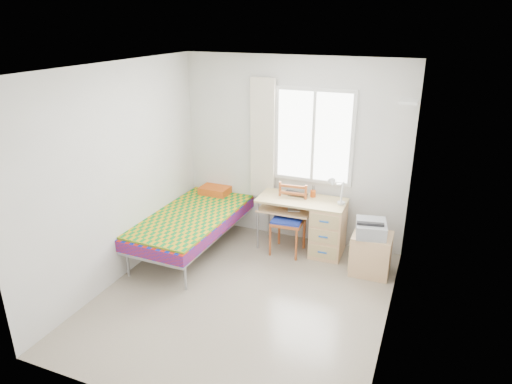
# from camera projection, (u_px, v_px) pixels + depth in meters

# --- Properties ---
(floor) EXTENTS (3.50, 3.50, 0.00)m
(floor) POSITION_uv_depth(u_px,v_px,m) (243.00, 297.00, 5.31)
(floor) COLOR #BCAD93
(floor) RESTS_ON ground
(ceiling) EXTENTS (3.50, 3.50, 0.00)m
(ceiling) POSITION_uv_depth(u_px,v_px,m) (240.00, 67.00, 4.38)
(ceiling) COLOR white
(ceiling) RESTS_ON wall_back
(wall_back) EXTENTS (3.20, 0.00, 3.20)m
(wall_back) POSITION_uv_depth(u_px,v_px,m) (292.00, 152.00, 6.36)
(wall_back) COLOR silver
(wall_back) RESTS_ON ground
(wall_left) EXTENTS (0.00, 3.50, 3.50)m
(wall_left) POSITION_uv_depth(u_px,v_px,m) (119.00, 175.00, 5.41)
(wall_left) COLOR silver
(wall_left) RESTS_ON ground
(wall_right) EXTENTS (0.00, 3.50, 3.50)m
(wall_right) POSITION_uv_depth(u_px,v_px,m) (397.00, 217.00, 4.28)
(wall_right) COLOR silver
(wall_right) RESTS_ON ground
(window) EXTENTS (1.10, 0.04, 1.30)m
(window) POSITION_uv_depth(u_px,v_px,m) (314.00, 136.00, 6.14)
(window) COLOR white
(window) RESTS_ON wall_back
(curtain) EXTENTS (0.35, 0.05, 1.70)m
(curtain) POSITION_uv_depth(u_px,v_px,m) (263.00, 139.00, 6.39)
(curtain) COLOR beige
(curtain) RESTS_ON wall_back
(floating_shelf) EXTENTS (0.20, 0.32, 0.03)m
(floating_shelf) POSITION_uv_depth(u_px,v_px,m) (409.00, 101.00, 5.22)
(floating_shelf) COLOR white
(floating_shelf) RESTS_ON wall_right
(bed) EXTENTS (1.06, 2.19, 0.94)m
(bed) POSITION_uv_depth(u_px,v_px,m) (197.00, 217.00, 6.35)
(bed) COLOR #979AA0
(bed) RESTS_ON floor
(desk) EXTENTS (1.20, 0.57, 0.74)m
(desk) POSITION_uv_depth(u_px,v_px,m) (323.00, 226.00, 6.19)
(desk) COLOR tan
(desk) RESTS_ON floor
(chair) EXTENTS (0.44, 0.44, 0.95)m
(chair) POSITION_uv_depth(u_px,v_px,m) (290.00, 215.00, 6.20)
(chair) COLOR brown
(chair) RESTS_ON floor
(cabinet) EXTENTS (0.49, 0.44, 0.53)m
(cabinet) POSITION_uv_depth(u_px,v_px,m) (371.00, 254.00, 5.75)
(cabinet) COLOR tan
(cabinet) RESTS_ON floor
(printer) EXTENTS (0.43, 0.48, 0.18)m
(printer) POSITION_uv_depth(u_px,v_px,m) (371.00, 228.00, 5.63)
(printer) COLOR #96999E
(printer) RESTS_ON cabinet
(laptop) EXTENTS (0.36, 0.26, 0.03)m
(laptop) POSITION_uv_depth(u_px,v_px,m) (294.00, 195.00, 6.29)
(laptop) COLOR black
(laptop) RESTS_ON desk
(pen_cup) EXTENTS (0.09, 0.09, 0.09)m
(pen_cup) POSITION_uv_depth(u_px,v_px,m) (313.00, 194.00, 6.25)
(pen_cup) COLOR #D55617
(pen_cup) RESTS_ON desk
(task_lamp) EXTENTS (0.22, 0.32, 0.40)m
(task_lamp) POSITION_uv_depth(u_px,v_px,m) (336.00, 188.00, 5.85)
(task_lamp) COLOR white
(task_lamp) RESTS_ON desk
(book) EXTENTS (0.23, 0.27, 0.02)m
(book) POSITION_uv_depth(u_px,v_px,m) (288.00, 208.00, 6.28)
(book) COLOR gray
(book) RESTS_ON desk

